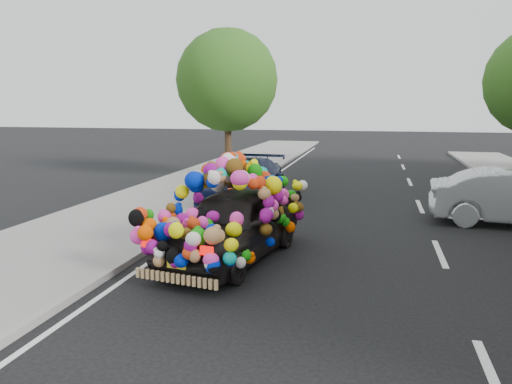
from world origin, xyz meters
TOP-DOWN VIEW (x-y plane):
  - ground at (0.00, 0.00)m, footprint 100.00×100.00m
  - sidewalk at (-4.30, 0.00)m, footprint 4.00×60.00m
  - kerb at (-2.35, 0.00)m, footprint 0.15×60.00m
  - lane_markings at (3.60, 0.00)m, footprint 6.00×50.00m
  - tree_near_sidewalk at (-3.80, 9.50)m, footprint 4.20×4.20m
  - plush_art_car at (-0.50, -1.27)m, footprint 2.72×4.58m
  - navy_sedan at (-1.80, 4.50)m, footprint 2.11×4.77m

SIDE VIEW (x-z plane):
  - ground at x=0.00m, z-range 0.00..0.00m
  - lane_markings at x=3.60m, z-range 0.00..0.01m
  - sidewalk at x=-4.30m, z-range 0.00..0.12m
  - kerb at x=-2.35m, z-range 0.00..0.13m
  - navy_sedan at x=-1.80m, z-range 0.00..1.36m
  - plush_art_car at x=-0.50m, z-range 0.02..2.07m
  - tree_near_sidewalk at x=-3.80m, z-range 0.96..7.09m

